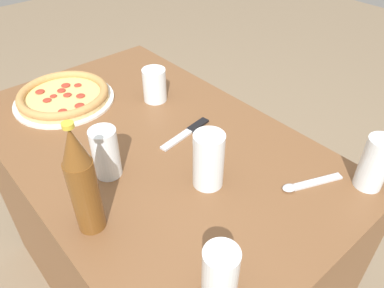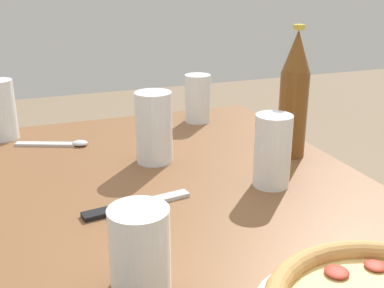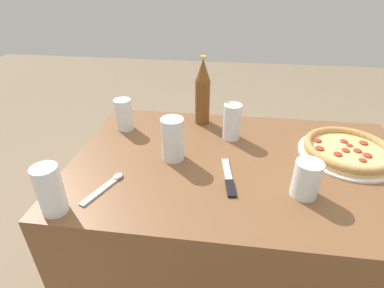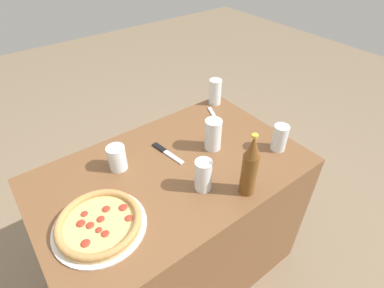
% 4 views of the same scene
% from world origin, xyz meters
% --- Properties ---
extents(glass_mango_juice, '(0.08, 0.08, 0.11)m').
position_xyz_m(glass_mango_juice, '(0.18, -0.15, 0.81)').
color(glass_mango_juice, white).
rests_on(glass_mango_juice, table).
extents(glass_lemonade, '(0.07, 0.07, 0.14)m').
position_xyz_m(glass_lemonade, '(-0.50, -0.31, 0.83)').
color(glass_lemonade, white).
rests_on(glass_lemonade, table).
extents(glass_water, '(0.07, 0.07, 0.14)m').
position_xyz_m(glass_water, '(-0.04, 0.16, 0.82)').
color(glass_water, white).
rests_on(glass_water, table).
extents(glass_iced_tea, '(0.08, 0.08, 0.15)m').
position_xyz_m(glass_iced_tea, '(-0.23, -0.01, 0.83)').
color(glass_iced_tea, white).
rests_on(glass_iced_tea, table).
extents(glass_orange_juice, '(0.07, 0.07, 0.13)m').
position_xyz_m(glass_orange_juice, '(-0.47, 0.18, 0.82)').
color(glass_orange_juice, white).
rests_on(glass_orange_juice, table).
extents(beer_bottle, '(0.06, 0.06, 0.28)m').
position_xyz_m(beer_bottle, '(-0.16, 0.28, 0.89)').
color(beer_bottle, brown).
rests_on(beer_bottle, table).
extents(knife, '(0.05, 0.19, 0.01)m').
position_xyz_m(knife, '(-0.04, -0.11, 0.76)').
color(knife, black).
rests_on(knife, table).
extents(spoon, '(0.09, 0.16, 0.01)m').
position_xyz_m(spoon, '(-0.40, -0.19, 0.77)').
color(spoon, silver).
rests_on(spoon, table).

